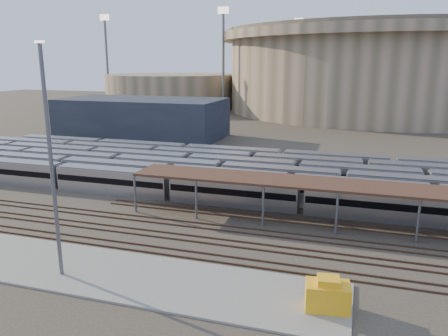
% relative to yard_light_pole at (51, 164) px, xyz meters
% --- Properties ---
extents(ground, '(420.00, 420.00, 0.00)m').
position_rel_yard_light_pole_xyz_m(ground, '(5.97, 16.62, -10.70)').
color(ground, '#383026').
rests_on(ground, ground).
extents(apron, '(50.00, 9.00, 0.20)m').
position_rel_yard_light_pole_xyz_m(apron, '(0.97, 1.62, -10.60)').
color(apron, gray).
rests_on(apron, ground).
extents(subway_trains, '(126.80, 23.90, 3.60)m').
position_rel_yard_light_pole_xyz_m(subway_trains, '(3.52, 35.12, -8.90)').
color(subway_trains, '#BABABF').
rests_on(subway_trains, ground).
extents(inspection_shed, '(60.30, 6.00, 5.30)m').
position_rel_yard_light_pole_xyz_m(inspection_shed, '(27.97, 20.62, -5.72)').
color(inspection_shed, '#5D5D63').
rests_on(inspection_shed, ground).
extents(empty_tracks, '(170.00, 9.62, 0.18)m').
position_rel_yard_light_pole_xyz_m(empty_tracks, '(5.97, 11.62, -10.61)').
color(empty_tracks, '#4C3323').
rests_on(empty_tracks, ground).
extents(stadium, '(124.00, 124.00, 32.50)m').
position_rel_yard_light_pole_xyz_m(stadium, '(30.97, 156.62, 5.77)').
color(stadium, gray).
rests_on(stadium, ground).
extents(secondary_arena, '(56.00, 56.00, 14.00)m').
position_rel_yard_light_pole_xyz_m(secondary_arena, '(-54.03, 146.62, -3.70)').
color(secondary_arena, gray).
rests_on(secondary_arena, ground).
extents(service_building, '(42.00, 20.00, 10.00)m').
position_rel_yard_light_pole_xyz_m(service_building, '(-29.03, 71.62, -5.70)').
color(service_building, '#1E232D').
rests_on(service_building, ground).
extents(floodlight_0, '(4.00, 1.00, 38.40)m').
position_rel_yard_light_pole_xyz_m(floodlight_0, '(-24.03, 126.62, 9.94)').
color(floodlight_0, '#5D5D63').
rests_on(floodlight_0, ground).
extents(floodlight_1, '(4.00, 1.00, 38.40)m').
position_rel_yard_light_pole_xyz_m(floodlight_1, '(-79.03, 136.62, 9.94)').
color(floodlight_1, '#5D5D63').
rests_on(floodlight_1, ground).
extents(floodlight_3, '(4.00, 1.00, 38.40)m').
position_rel_yard_light_pole_xyz_m(floodlight_3, '(-4.03, 176.62, 9.94)').
color(floodlight_3, '#5D5D63').
rests_on(floodlight_3, ground).
extents(yard_light_pole, '(0.80, 0.36, 20.84)m').
position_rel_yard_light_pole_xyz_m(yard_light_pole, '(0.00, 0.00, 0.00)').
color(yard_light_pole, '#5D5D63').
rests_on(yard_light_pole, apron).
extents(yellow_equipment, '(3.73, 2.63, 2.16)m').
position_rel_yard_light_pole_xyz_m(yellow_equipment, '(24.00, 1.34, -9.42)').
color(yellow_equipment, '#EFA916').
rests_on(yellow_equipment, apron).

